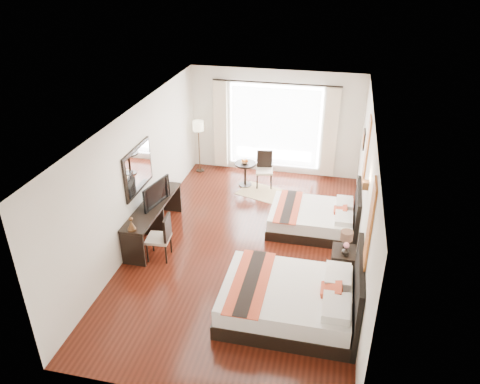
% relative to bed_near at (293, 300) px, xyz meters
% --- Properties ---
extents(floor, '(4.50, 7.50, 0.01)m').
position_rel_bed_near_xyz_m(floor, '(-1.19, 1.81, -0.33)').
color(floor, '#341109').
rests_on(floor, ground).
extents(ceiling, '(4.50, 7.50, 0.02)m').
position_rel_bed_near_xyz_m(ceiling, '(-1.19, 1.81, 2.46)').
color(ceiling, white).
rests_on(ceiling, wall_headboard).
extents(wall_headboard, '(0.01, 7.50, 2.80)m').
position_rel_bed_near_xyz_m(wall_headboard, '(1.06, 1.81, 1.07)').
color(wall_headboard, silver).
rests_on(wall_headboard, floor).
extents(wall_desk, '(0.01, 7.50, 2.80)m').
position_rel_bed_near_xyz_m(wall_desk, '(-3.43, 1.81, 1.07)').
color(wall_desk, silver).
rests_on(wall_desk, floor).
extents(wall_window, '(4.50, 0.01, 2.80)m').
position_rel_bed_near_xyz_m(wall_window, '(-1.19, 5.55, 1.07)').
color(wall_window, silver).
rests_on(wall_window, floor).
extents(wall_entry, '(4.50, 0.01, 2.80)m').
position_rel_bed_near_xyz_m(wall_entry, '(-1.19, -1.94, 1.07)').
color(wall_entry, silver).
rests_on(wall_entry, floor).
extents(window_glass, '(2.40, 0.02, 2.20)m').
position_rel_bed_near_xyz_m(window_glass, '(-1.19, 5.54, 0.97)').
color(window_glass, white).
rests_on(window_glass, wall_window).
extents(sheer_curtain, '(2.30, 0.02, 2.10)m').
position_rel_bed_near_xyz_m(sheer_curtain, '(-1.19, 5.48, 0.97)').
color(sheer_curtain, white).
rests_on(sheer_curtain, wall_window).
extents(drape_left, '(0.35, 0.14, 2.35)m').
position_rel_bed_near_xyz_m(drape_left, '(-2.64, 5.44, 0.95)').
color(drape_left, beige).
rests_on(drape_left, floor).
extents(drape_right, '(0.35, 0.14, 2.35)m').
position_rel_bed_near_xyz_m(drape_right, '(0.26, 5.44, 0.95)').
color(drape_right, beige).
rests_on(drape_right, floor).
extents(art_panel_near, '(0.03, 0.50, 1.35)m').
position_rel_bed_near_xyz_m(art_panel_near, '(1.04, -0.00, 1.62)').
color(art_panel_near, maroon).
rests_on(art_panel_near, wall_headboard).
extents(art_panel_far, '(0.03, 0.50, 1.35)m').
position_rel_bed_near_xyz_m(art_panel_far, '(1.04, 2.81, 1.62)').
color(art_panel_far, maroon).
rests_on(art_panel_far, wall_headboard).
extents(wall_sconce, '(0.10, 0.14, 0.14)m').
position_rel_bed_near_xyz_m(wall_sconce, '(1.00, 1.33, 1.59)').
color(wall_sconce, '#4D321B').
rests_on(wall_sconce, wall_headboard).
extents(mirror_frame, '(0.04, 1.25, 0.95)m').
position_rel_bed_near_xyz_m(mirror_frame, '(-3.41, 1.81, 1.22)').
color(mirror_frame, black).
rests_on(mirror_frame, wall_desk).
extents(mirror_glass, '(0.01, 1.12, 0.82)m').
position_rel_bed_near_xyz_m(mirror_glass, '(-3.38, 1.81, 1.22)').
color(mirror_glass, white).
rests_on(mirror_glass, mirror_frame).
extents(bed_near, '(2.24, 1.75, 1.27)m').
position_rel_bed_near_xyz_m(bed_near, '(0.00, 0.00, 0.00)').
color(bed_near, black).
rests_on(bed_near, floor).
extents(bed_far, '(1.89, 1.47, 1.06)m').
position_rel_bed_near_xyz_m(bed_far, '(0.17, 2.81, -0.05)').
color(bed_far, black).
rests_on(bed_far, floor).
extents(nightstand, '(0.44, 0.54, 0.52)m').
position_rel_bed_near_xyz_m(nightstand, '(0.79, 1.33, -0.07)').
color(nightstand, black).
rests_on(nightstand, floor).
extents(table_lamp, '(0.23, 0.23, 0.37)m').
position_rel_bed_near_xyz_m(table_lamp, '(0.81, 1.46, 0.43)').
color(table_lamp, black).
rests_on(table_lamp, nightstand).
extents(vase, '(0.17, 0.17, 0.15)m').
position_rel_bed_near_xyz_m(vase, '(0.81, 1.22, 0.25)').
color(vase, black).
rests_on(vase, nightstand).
extents(console_desk, '(0.50, 2.20, 0.76)m').
position_rel_bed_near_xyz_m(console_desk, '(-3.18, 1.81, 0.05)').
color(console_desk, black).
rests_on(console_desk, floor).
extents(television, '(0.31, 0.89, 0.51)m').
position_rel_bed_near_xyz_m(television, '(-3.16, 1.87, 0.68)').
color(television, black).
rests_on(television, console_desk).
extents(bronze_figurine, '(0.19, 0.19, 0.25)m').
position_rel_bed_near_xyz_m(bronze_figurine, '(-3.18, 0.81, 0.55)').
color(bronze_figurine, '#4D321B').
rests_on(bronze_figurine, console_desk).
extents(desk_chair, '(0.48, 0.48, 0.95)m').
position_rel_bed_near_xyz_m(desk_chair, '(-2.76, 1.09, -0.04)').
color(desk_chair, beige).
rests_on(desk_chair, floor).
extents(floor_lamp, '(0.29, 0.29, 1.44)m').
position_rel_bed_near_xyz_m(floor_lamp, '(-3.17, 5.12, 0.89)').
color(floor_lamp, black).
rests_on(floor_lamp, floor).
extents(side_table, '(0.55, 0.55, 0.63)m').
position_rel_bed_near_xyz_m(side_table, '(-1.77, 4.55, -0.01)').
color(side_table, black).
rests_on(side_table, floor).
extents(fruit_bowl, '(0.21, 0.21, 0.05)m').
position_rel_bed_near_xyz_m(fruit_bowl, '(-1.78, 4.51, 0.33)').
color(fruit_bowl, '#422D17').
rests_on(fruit_bowl, side_table).
extents(window_chair, '(0.49, 0.49, 0.91)m').
position_rel_bed_near_xyz_m(window_chair, '(-1.29, 4.63, -0.05)').
color(window_chair, beige).
rests_on(window_chair, floor).
extents(jute_rug, '(1.39, 1.14, 0.01)m').
position_rel_bed_near_xyz_m(jute_rug, '(-1.24, 4.22, -0.32)').
color(jute_rug, tan).
rests_on(jute_rug, floor).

